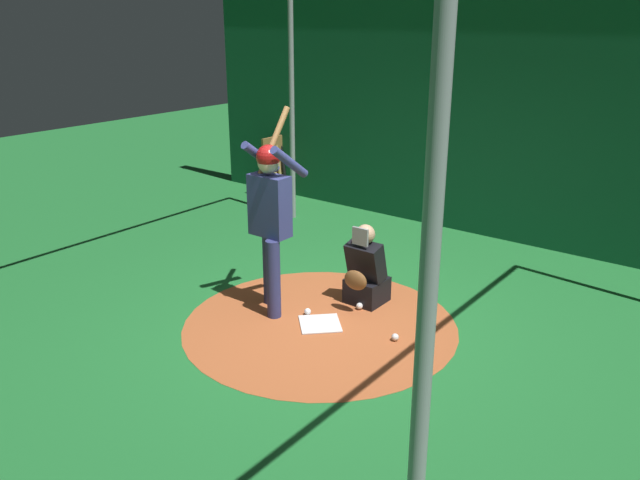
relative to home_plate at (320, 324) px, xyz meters
The scene contains 11 objects.
ground_plane 0.01m from the home_plate, ahead, with size 26.08×26.08×0.00m, color #1E6B2D.
dirt_circle 0.01m from the home_plate, ahead, with size 2.88×2.88×0.01m, color #AD562D.
home_plate is the anchor object (origin of this frame).
batter 1.29m from the home_plate, 88.82° to the right, with size 0.68×0.49×2.17m.
catcher 0.82m from the home_plate, behind, with size 0.58×0.40×0.94m.
back_wall 4.23m from the home_plate, behind, with size 0.23×10.08×3.63m.
cage_frame 2.30m from the home_plate, ahead, with size 5.48×5.33×3.38m.
bat_rack 5.18m from the home_plate, 133.88° to the right, with size 0.70×0.19×1.05m.
baseball_0 0.83m from the home_plate, 102.62° to the left, with size 0.07×0.07×0.07m, color white.
baseball_1 0.27m from the home_plate, 111.67° to the right, with size 0.07×0.07×0.07m, color white.
baseball_2 0.57m from the home_plate, 167.46° to the left, with size 0.07×0.07×0.07m, color white.
Camera 1 is at (4.79, 3.70, 3.12)m, focal length 36.00 mm.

